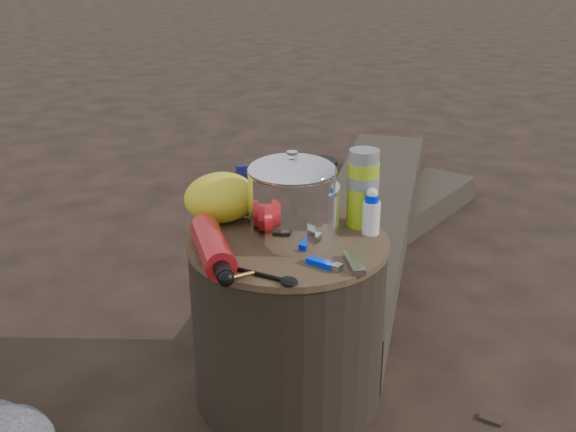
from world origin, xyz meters
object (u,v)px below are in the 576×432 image
object	(u,v)px
log_main	(367,220)
camping_pot	(292,198)
thermos	(363,189)
travel_mug	(319,186)
fuel_bottle	(212,247)
stump	(288,319)

from	to	relation	value
log_main	camping_pot	size ratio (longest dim) A/B	9.55
log_main	thermos	world-z (taller)	thermos
thermos	travel_mug	distance (m)	0.14
camping_pot	fuel_bottle	xyz separation A→B (m)	(-0.20, -0.05, -0.06)
camping_pot	log_main	bearing A→B (deg)	53.27
camping_pot	fuel_bottle	bearing A→B (deg)	-164.91
log_main	travel_mug	size ratio (longest dim) A/B	14.39
log_main	camping_pot	bearing A→B (deg)	-93.85
stump	fuel_bottle	bearing A→B (deg)	-164.46
log_main	camping_pot	world-z (taller)	camping_pot
thermos	fuel_bottle	bearing A→B (deg)	-169.22
stump	thermos	bearing A→B (deg)	6.01
travel_mug	thermos	bearing A→B (deg)	-63.35
log_main	thermos	bearing A→B (deg)	-84.71
fuel_bottle	travel_mug	size ratio (longest dim) A/B	2.10
log_main	fuel_bottle	size ratio (longest dim) A/B	6.84
stump	log_main	distance (m)	0.99
stump	fuel_bottle	xyz separation A→B (m)	(-0.19, -0.05, 0.24)
stump	camping_pot	world-z (taller)	camping_pot
travel_mug	camping_pot	bearing A→B (deg)	-130.74
camping_pot	travel_mug	world-z (taller)	camping_pot
stump	log_main	xyz separation A→B (m)	(0.59, 0.78, -0.13)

